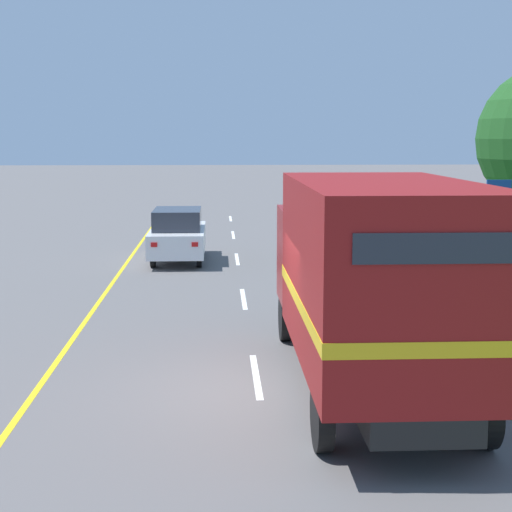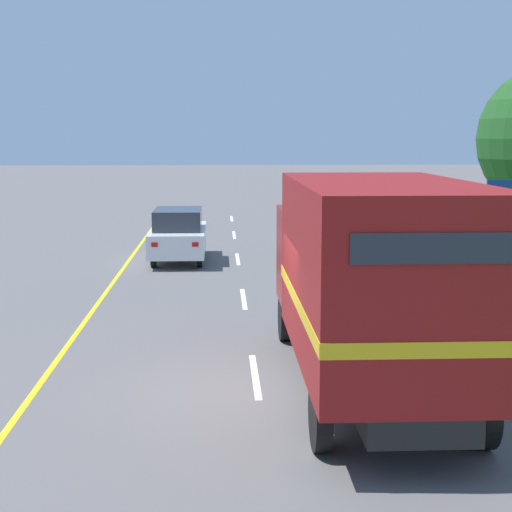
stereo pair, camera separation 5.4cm
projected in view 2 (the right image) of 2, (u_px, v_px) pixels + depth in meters
The scene contains 10 objects.
ground_plane at pixel (257, 389), 13.11m from camera, with size 200.00×200.00×0.00m, color #5B5959.
edge_line_yellow at pixel (104, 294), 20.91m from camera, with size 0.12×51.35×0.01m, color yellow.
centre_dash_near at pixel (255, 376), 13.84m from camera, with size 0.12×2.60×0.01m, color white.
centre_dash_mid_a at pixel (244, 299), 20.36m from camera, with size 0.12×2.60×0.01m, color white.
centre_dash_mid_b at pixel (238, 259), 26.87m from camera, with size 0.12×2.60×0.01m, color white.
centre_dash_far at pixel (234, 235), 33.39m from camera, with size 0.12×2.60×0.01m, color white.
centre_dash_farthest at pixel (232, 219), 39.91m from camera, with size 0.12×2.60×0.01m, color white.
horse_trailer_truck at pixel (371, 276), 12.62m from camera, with size 2.59×7.76×3.53m.
lead_car_white at pixel (178, 234), 26.38m from camera, with size 1.80×4.39×1.77m.
highway_sign at pixel (473, 226), 19.15m from camera, with size 1.89×0.09×3.14m.
Camera 2 is at (-0.61, -12.60, 4.21)m, focal length 55.00 mm.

